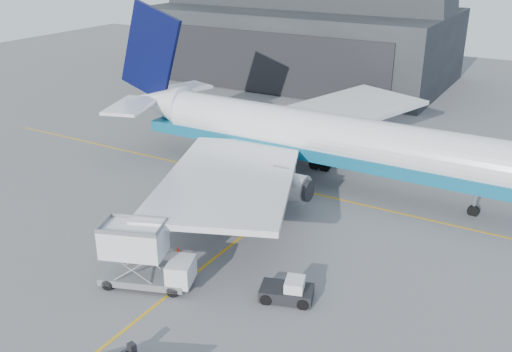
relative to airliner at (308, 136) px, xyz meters
The scene contains 7 objects.
ground 23.35m from the airliner, 88.49° to the right, with size 200.00×200.00×0.00m, color #565659.
taxi_lines 11.25m from the airliner, 86.61° to the right, with size 80.00×42.12×0.02m.
hangar 47.46m from the airliner, 116.95° to the left, with size 50.00×28.30×28.00m.
airliner is the anchor object (origin of this frame).
catering_truck 23.49m from the airliner, 94.12° to the right, with size 7.05×4.55×4.55m.
pushback_tug 21.70m from the airliner, 67.93° to the right, with size 4.03×3.02×1.66m.
traffic_cone 19.20m from the airliner, 97.34° to the right, with size 0.35×0.35×0.51m.
Camera 1 is at (22.05, -26.41, 22.89)m, focal length 40.00 mm.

